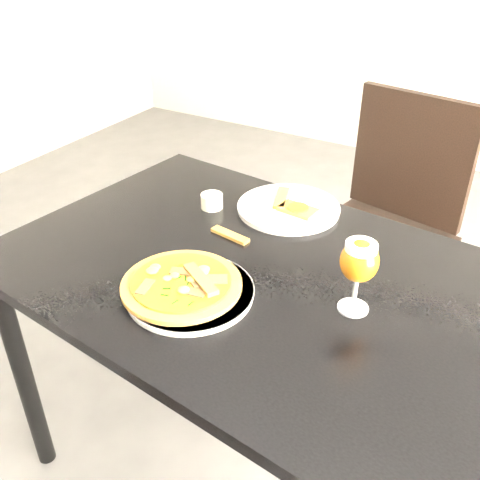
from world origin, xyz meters
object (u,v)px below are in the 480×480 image
Objects in this scene: chair_far at (384,224)px; pizza at (182,284)px; beer_glass at (359,262)px; dining_table at (255,299)px.

chair_far is 3.68× the size of pizza.
beer_glass is (0.34, 0.13, 0.09)m from pizza.
chair_far reaches higher than dining_table.
pizza reaches higher than dining_table.
chair_far is at bearing 100.29° from beer_glass.
beer_glass is at bearing 21.42° from pizza.
dining_table is 7.90× the size of beer_glass.
chair_far is 5.86× the size of beer_glass.
chair_far is (0.10, 0.75, -0.14)m from dining_table.
dining_table is 1.35× the size of chair_far.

